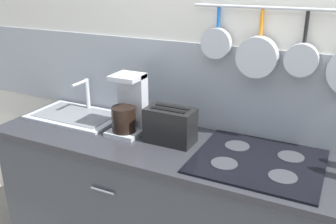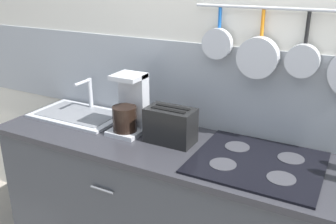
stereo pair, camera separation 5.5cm
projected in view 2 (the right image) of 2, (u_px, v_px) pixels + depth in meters
wall_back at (290, 78)px, 1.91m from camera, size 7.20×0.15×2.60m
countertop at (267, 170)px, 1.77m from camera, size 3.11×0.58×0.03m
sink_basin at (79, 113)px, 2.38m from camera, size 0.57×0.35×0.21m
coffee_maker at (130, 108)px, 2.11m from camera, size 0.18×0.21×0.34m
toaster at (170, 125)px, 1.99m from camera, size 0.28×0.15×0.19m
cooktop at (257, 162)px, 1.79m from camera, size 0.60×0.53×0.01m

